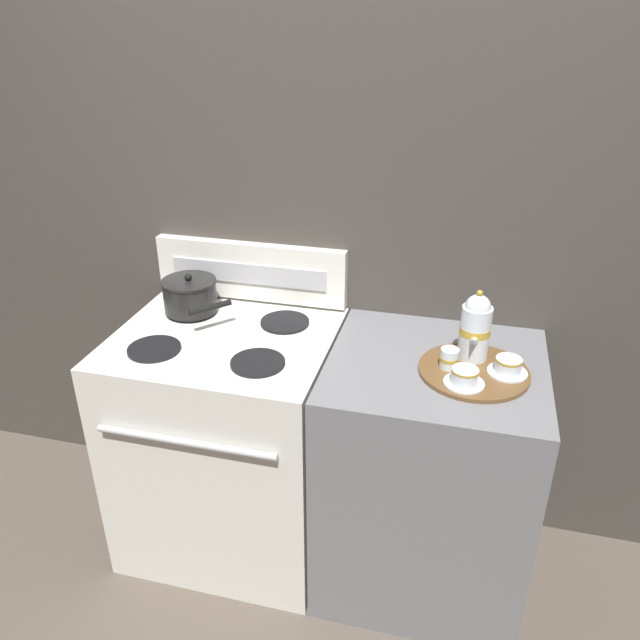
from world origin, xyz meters
TOP-DOWN VIEW (x-y plane):
  - ground_plane at (0.00, 0.00)m, footprint 6.00×6.00m
  - wall_back at (0.00, 0.36)m, footprint 6.00×0.05m
  - stove at (-0.37, -0.00)m, footprint 0.78×0.70m
  - control_panel at (-0.37, 0.31)m, footprint 0.77×0.05m
  - side_counter at (0.40, 0.00)m, footprint 0.72×0.67m
  - saucepan at (-0.55, 0.15)m, footprint 0.30×0.29m
  - serving_tray at (0.51, -0.03)m, footprint 0.35×0.35m
  - teapot at (0.50, 0.05)m, footprint 0.10×0.16m
  - teacup_left at (0.62, -0.03)m, footprint 0.13×0.13m
  - teacup_right at (0.49, -0.13)m, footprint 0.13×0.13m
  - creamer_jug at (0.43, -0.04)m, footprint 0.06×0.06m

SIDE VIEW (x-z plane):
  - ground_plane at x=0.00m, z-range 0.00..0.00m
  - side_counter at x=0.40m, z-range 0.00..0.93m
  - stove at x=-0.37m, z-range 0.00..0.94m
  - serving_tray at x=0.51m, z-range 0.93..0.94m
  - teacup_left at x=0.62m, z-range 0.94..1.00m
  - teacup_right at x=0.49m, z-range 0.94..1.00m
  - creamer_jug at x=0.43m, z-range 0.94..1.01m
  - saucepan at x=-0.55m, z-range 0.93..1.08m
  - control_panel at x=-0.37m, z-range 0.94..1.17m
  - teapot at x=0.50m, z-range 0.93..1.18m
  - wall_back at x=0.00m, z-range 0.00..2.20m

